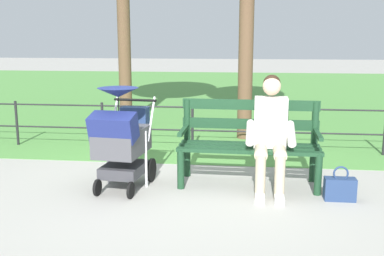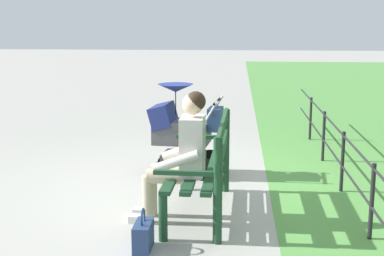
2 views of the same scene
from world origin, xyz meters
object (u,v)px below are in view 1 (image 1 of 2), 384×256
(park_bench, at_px, (249,139))
(handbag, at_px, (340,188))
(stroller, at_px, (122,137))
(person_on_bench, at_px, (271,130))

(park_bench, height_order, handbag, park_bench)
(park_bench, bearing_deg, handbag, 153.25)
(stroller, bearing_deg, person_on_bench, -174.28)
(person_on_bench, height_order, handbag, person_on_bench)
(park_bench, bearing_deg, person_on_bench, 135.40)
(person_on_bench, xyz_separation_m, stroller, (1.62, 0.16, -0.08))
(person_on_bench, height_order, stroller, person_on_bench)
(person_on_bench, distance_m, stroller, 1.63)
(park_bench, bearing_deg, stroller, 15.42)
(park_bench, distance_m, stroller, 1.45)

